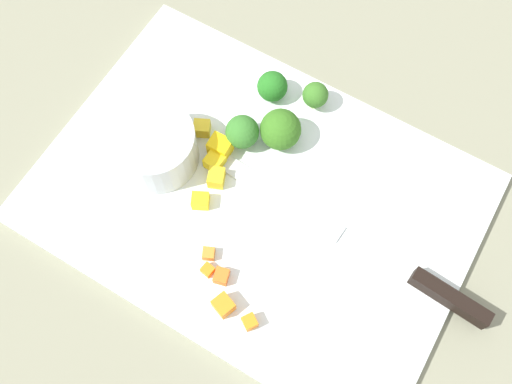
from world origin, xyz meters
name	(u,v)px	position (x,y,z in m)	size (l,w,h in m)	color
ground_plane	(256,200)	(0.00, 0.00, 0.00)	(4.00, 4.00, 0.00)	gray
cutting_board	(256,198)	(0.00, 0.00, 0.01)	(0.44, 0.31, 0.01)	white
prep_bowl	(155,147)	(0.11, 0.01, 0.04)	(0.09, 0.09, 0.05)	#B7BDC2
chef_knife	(397,269)	(-0.16, 0.00, 0.02)	(0.31, 0.04, 0.02)	silver
carrot_dice_0	(223,305)	(-0.03, 0.11, 0.02)	(0.02, 0.02, 0.02)	orange
carrot_dice_1	(221,276)	(-0.02, 0.09, 0.02)	(0.01, 0.01, 0.01)	orange
carrot_dice_2	(250,322)	(-0.06, 0.11, 0.02)	(0.01, 0.01, 0.01)	orange
carrot_dice_3	(209,254)	(0.01, 0.08, 0.02)	(0.01, 0.01, 0.01)	orange
carrot_dice_4	(207,269)	(0.00, 0.09, 0.02)	(0.01, 0.01, 0.01)	orange
pepper_dice_0	(200,201)	(0.04, 0.04, 0.02)	(0.02, 0.02, 0.02)	yellow
pepper_dice_1	(215,161)	(0.05, -0.01, 0.02)	(0.02, 0.02, 0.02)	yellow
pepper_dice_2	(202,128)	(0.09, -0.03, 0.02)	(0.02, 0.02, 0.02)	yellow
pepper_dice_3	(220,147)	(0.06, -0.02, 0.02)	(0.02, 0.02, 0.02)	yellow
pepper_dice_4	(216,178)	(0.04, 0.01, 0.02)	(0.02, 0.02, 0.02)	yellow
broccoli_floret_0	(280,130)	(0.01, -0.07, 0.03)	(0.04, 0.04, 0.04)	#92C365
broccoli_floret_1	(314,95)	(0.00, -0.12, 0.03)	(0.03, 0.03, 0.03)	#91C259
broccoli_floret_2	(242,132)	(0.04, -0.05, 0.03)	(0.04, 0.04, 0.04)	#84B55A
broccoli_floret_3	(272,87)	(0.05, -0.11, 0.03)	(0.03, 0.03, 0.03)	#87BB69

